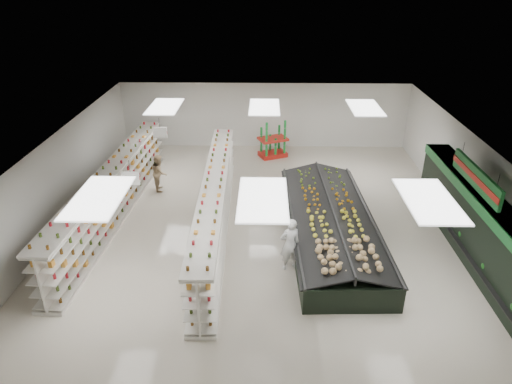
{
  "coord_description": "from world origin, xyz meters",
  "views": [
    {
      "loc": [
        0.04,
        -13.8,
        8.21
      ],
      "look_at": [
        -0.25,
        0.07,
        1.32
      ],
      "focal_mm": 32.0,
      "sensor_mm": 36.0,
      "label": 1
    }
  ],
  "objects_px": {
    "gondola_left": "(114,195)",
    "shopper_background": "(160,173)",
    "produce_island": "(330,223)",
    "soda_endcap": "(273,140)",
    "shopper_main": "(290,244)",
    "gondola_center": "(215,207)"
  },
  "relations": [
    {
      "from": "soda_endcap",
      "to": "produce_island",
      "type": "bearing_deg",
      "value": -75.75
    },
    {
      "from": "soda_endcap",
      "to": "shopper_background",
      "type": "xyz_separation_m",
      "value": [
        -4.61,
        -3.74,
        -0.05
      ]
    },
    {
      "from": "produce_island",
      "to": "shopper_background",
      "type": "distance_m",
      "value": 7.33
    },
    {
      "from": "gondola_left",
      "to": "shopper_background",
      "type": "height_order",
      "value": "gondola_left"
    },
    {
      "from": "gondola_center",
      "to": "produce_island",
      "type": "bearing_deg",
      "value": -7.58
    },
    {
      "from": "produce_island",
      "to": "shopper_background",
      "type": "bearing_deg",
      "value": 151.62
    },
    {
      "from": "gondola_left",
      "to": "gondola_center",
      "type": "relative_size",
      "value": 1.01
    },
    {
      "from": "shopper_main",
      "to": "shopper_background",
      "type": "xyz_separation_m",
      "value": [
        -5.0,
        5.32,
        -0.1
      ]
    },
    {
      "from": "produce_island",
      "to": "soda_endcap",
      "type": "height_order",
      "value": "soda_endcap"
    },
    {
      "from": "produce_island",
      "to": "shopper_background",
      "type": "xyz_separation_m",
      "value": [
        -6.44,
        3.48,
        0.23
      ]
    },
    {
      "from": "shopper_main",
      "to": "shopper_background",
      "type": "bearing_deg",
      "value": -66.53
    },
    {
      "from": "gondola_left",
      "to": "soda_endcap",
      "type": "bearing_deg",
      "value": 48.5
    },
    {
      "from": "gondola_center",
      "to": "produce_island",
      "type": "distance_m",
      "value": 3.91
    },
    {
      "from": "gondola_left",
      "to": "shopper_main",
      "type": "bearing_deg",
      "value": -24.02
    },
    {
      "from": "soda_endcap",
      "to": "shopper_main",
      "type": "xyz_separation_m",
      "value": [
        0.39,
        -9.06,
        0.05
      ]
    },
    {
      "from": "gondola_left",
      "to": "shopper_background",
      "type": "distance_m",
      "value": 2.52
    },
    {
      "from": "soda_endcap",
      "to": "shopper_main",
      "type": "distance_m",
      "value": 9.06
    },
    {
      "from": "produce_island",
      "to": "shopper_main",
      "type": "relative_size",
      "value": 4.59
    },
    {
      "from": "shopper_main",
      "to": "shopper_background",
      "type": "height_order",
      "value": "shopper_main"
    },
    {
      "from": "produce_island",
      "to": "soda_endcap",
      "type": "bearing_deg",
      "value": 104.25
    },
    {
      "from": "gondola_left",
      "to": "gondola_center",
      "type": "xyz_separation_m",
      "value": [
        3.74,
        -0.84,
        -0.01
      ]
    },
    {
      "from": "gondola_center",
      "to": "shopper_main",
      "type": "height_order",
      "value": "gondola_center"
    }
  ]
}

